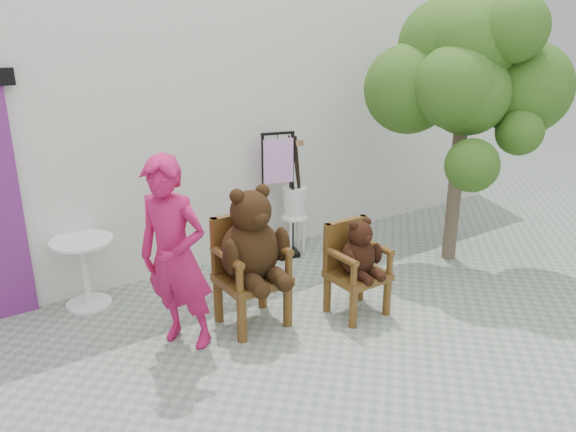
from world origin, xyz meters
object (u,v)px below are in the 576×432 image
object	(u,v)px
chair_small	(357,258)
chair_big	(251,249)
person	(176,257)
stool_bucket	(295,201)
cafe_table	(84,265)
tree	(467,76)
display_stand	(278,210)

from	to	relation	value
chair_small	chair_big	bearing A→B (deg)	158.02
chair_big	chair_small	size ratio (longest dim) A/B	1.38
person	stool_bucket	size ratio (longest dim) A/B	1.19
cafe_table	tree	size ratio (longest dim) A/B	0.24
cafe_table	chair_small	bearing A→B (deg)	-37.45
person	display_stand	xyz separation A→B (m)	(1.86, 1.27, -0.28)
tree	stool_bucket	bearing A→B (deg)	136.89
chair_small	stool_bucket	world-z (taller)	stool_bucket
tree	person	bearing A→B (deg)	179.86
person	cafe_table	bearing A→B (deg)	164.86
cafe_table	display_stand	xyz separation A→B (m)	(2.29, -0.00, 0.14)
chair_big	person	xyz separation A→B (m)	(-0.74, -0.03, 0.12)
chair_big	tree	size ratio (longest dim) A/B	0.45
chair_small	tree	world-z (taller)	tree
display_stand	stool_bucket	world-z (taller)	display_stand
tree	cafe_table	bearing A→B (deg)	161.78
chair_small	person	world-z (taller)	person
chair_big	stool_bucket	bearing A→B (deg)	42.44
display_stand	person	bearing A→B (deg)	-130.40
cafe_table	stool_bucket	world-z (taller)	stool_bucket
chair_small	cafe_table	bearing A→B (deg)	142.55
chair_small	cafe_table	distance (m)	2.67
stool_bucket	tree	distance (m)	2.41
cafe_table	tree	xyz separation A→B (m)	(3.90, -1.28, 1.71)
person	stool_bucket	bearing A→B (deg)	87.33
display_stand	stool_bucket	distance (m)	0.25
chair_big	display_stand	distance (m)	1.67
chair_small	tree	size ratio (longest dim) A/B	0.32
stool_bucket	tree	size ratio (longest dim) A/B	0.49
chair_big	stool_bucket	world-z (taller)	stool_bucket
chair_small	stool_bucket	distance (m)	1.67
cafe_table	tree	world-z (taller)	tree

